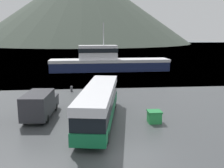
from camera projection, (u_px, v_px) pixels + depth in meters
ground_plane at (136, 155)px, 15.84m from camera, size 400.00×400.00×0.00m
water_surface at (93, 46)px, 152.24m from camera, size 240.00×240.00×0.00m
hill_backdrop at (83, 6)px, 203.72m from camera, size 172.03×172.03×59.70m
tour_bus at (99, 103)px, 21.47m from camera, size 4.39×12.42×3.10m
delivery_van at (40, 104)px, 22.80m from camera, size 2.61×6.05×2.41m
fishing_boat at (107, 61)px, 51.42m from camera, size 24.57×5.06×9.84m
storage_bin at (154, 117)px, 21.58m from camera, size 1.20×1.13×1.05m
mooring_bollard at (72, 88)px, 33.20m from camera, size 0.36×0.36×0.76m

